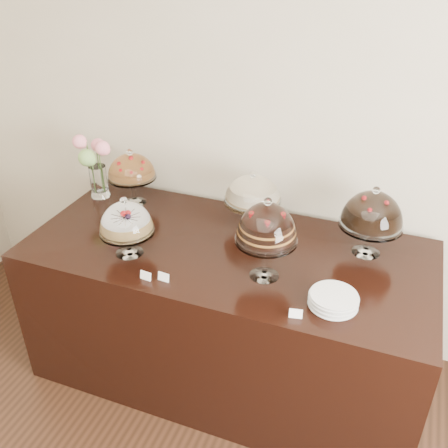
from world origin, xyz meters
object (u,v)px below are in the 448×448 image
(cake_stand_choco_layer, at_px, (267,226))
(flower_vase, at_px, (95,164))
(cake_stand_sugar_sponge, at_px, (126,221))
(plate_stack, at_px, (333,300))
(display_counter, at_px, (227,312))
(cake_stand_cheesecake, at_px, (253,191))
(cake_stand_fruit_tart, at_px, (131,169))
(cake_stand_dark_choco, at_px, (373,212))

(cake_stand_choco_layer, distance_m, flower_vase, 1.33)
(cake_stand_sugar_sponge, xyz_separation_m, flower_vase, (-0.52, 0.50, 0.03))
(cake_stand_choco_layer, distance_m, plate_stack, 0.46)
(display_counter, height_order, cake_stand_sugar_sponge, cake_stand_sugar_sponge)
(cake_stand_sugar_sponge, bearing_deg, cake_stand_choco_layer, 4.82)
(cake_stand_cheesecake, bearing_deg, plate_stack, -44.09)
(flower_vase, bearing_deg, plate_stack, -18.71)
(cake_stand_sugar_sponge, distance_m, cake_stand_fruit_tart, 0.58)
(cake_stand_cheesecake, relative_size, cake_stand_dark_choco, 0.87)
(cake_stand_sugar_sponge, bearing_deg, cake_stand_dark_choco, 21.14)
(cake_stand_cheesecake, relative_size, flower_vase, 0.84)
(cake_stand_dark_choco, bearing_deg, cake_stand_cheesecake, 175.12)
(cake_stand_sugar_sponge, xyz_separation_m, plate_stack, (1.10, -0.05, -0.17))
(display_counter, height_order, plate_stack, plate_stack)
(cake_stand_choco_layer, bearing_deg, plate_stack, -16.57)
(display_counter, xyz_separation_m, cake_stand_sugar_sponge, (-0.47, -0.23, 0.65))
(cake_stand_sugar_sponge, relative_size, plate_stack, 1.50)
(plate_stack, bearing_deg, flower_vase, 161.29)
(cake_stand_fruit_tart, distance_m, plate_stack, 1.49)
(cake_stand_fruit_tart, bearing_deg, cake_stand_dark_choco, -2.31)
(display_counter, height_order, cake_stand_cheesecake, cake_stand_cheesecake)
(display_counter, relative_size, cake_stand_dark_choco, 5.62)
(cake_stand_choco_layer, xyz_separation_m, cake_stand_cheesecake, (-0.22, 0.45, -0.07))
(flower_vase, relative_size, plate_stack, 1.83)
(cake_stand_dark_choco, bearing_deg, display_counter, -162.05)
(cake_stand_cheesecake, bearing_deg, cake_stand_fruit_tart, 179.87)
(cake_stand_choco_layer, xyz_separation_m, cake_stand_dark_choco, (0.45, 0.40, -0.04))
(display_counter, bearing_deg, cake_stand_choco_layer, -32.54)
(display_counter, xyz_separation_m, cake_stand_fruit_tart, (-0.74, 0.29, 0.68))
(display_counter, relative_size, cake_stand_fruit_tart, 6.13)
(display_counter, xyz_separation_m, cake_stand_choco_layer, (0.26, -0.17, 0.74))
(cake_stand_choco_layer, bearing_deg, display_counter, 147.46)
(plate_stack, bearing_deg, cake_stand_cheesecake, 135.91)
(plate_stack, bearing_deg, cake_stand_dark_choco, 80.38)
(cake_stand_choco_layer, relative_size, plate_stack, 1.98)
(flower_vase, bearing_deg, cake_stand_sugar_sponge, -44.05)
(display_counter, height_order, cake_stand_choco_layer, cake_stand_choco_layer)
(display_counter, relative_size, cake_stand_choco_layer, 5.00)
(cake_stand_choco_layer, bearing_deg, cake_stand_cheesecake, 115.46)
(display_counter, relative_size, cake_stand_sugar_sponge, 6.59)
(cake_stand_dark_choco, distance_m, plate_stack, 0.55)
(display_counter, bearing_deg, flower_vase, 164.62)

